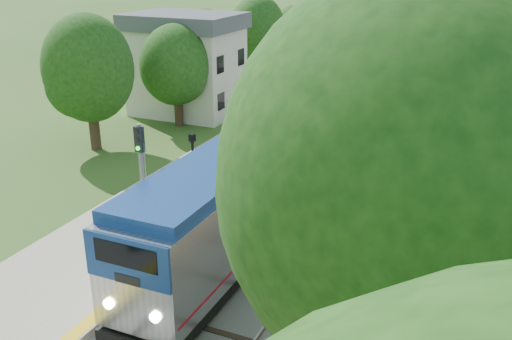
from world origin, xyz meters
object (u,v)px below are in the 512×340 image
at_px(station_building, 186,63).
at_px(signal_farside, 433,117).
at_px(signal_gantry, 441,29).
at_px(signal_platform, 142,179).
at_px(train, 440,29).
at_px(lamppost_far, 194,178).

height_order(station_building, signal_farside, station_building).
xyz_separation_m(signal_gantry, signal_platform, (-5.37, -47.15, -0.79)).
xyz_separation_m(train, lamppost_far, (-3.52, -62.60, -0.18)).
distance_m(station_building, lamppost_far, 20.20).
distance_m(train, signal_farside, 52.36).
bearing_deg(station_building, lamppost_far, -58.58).
bearing_deg(signal_gantry, train, 96.89).
bearing_deg(signal_farside, station_building, 162.08).
xyz_separation_m(lamppost_far, signal_platform, (0.62, -5.01, 1.85)).
relative_size(station_building, train, 0.06).
relative_size(signal_gantry, lamppost_far, 2.09).
distance_m(signal_gantry, lamppost_far, 42.65).
bearing_deg(signal_platform, train, 87.54).
distance_m(station_building, signal_platform, 24.79).
xyz_separation_m(signal_gantry, signal_farside, (3.73, -31.52, -1.18)).
height_order(lamppost_far, signal_platform, signal_platform).
distance_m(signal_platform, signal_farside, 18.09).
height_order(signal_platform, signal_farside, signal_platform).
distance_m(station_building, signal_gantry, 29.94).
bearing_deg(station_building, train, 72.88).
bearing_deg(lamppost_far, signal_gantry, 81.92).
bearing_deg(signal_platform, signal_farside, 59.79).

